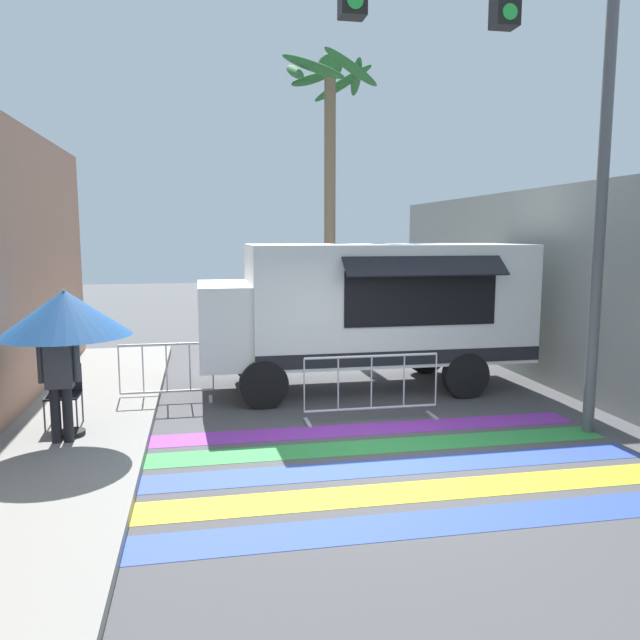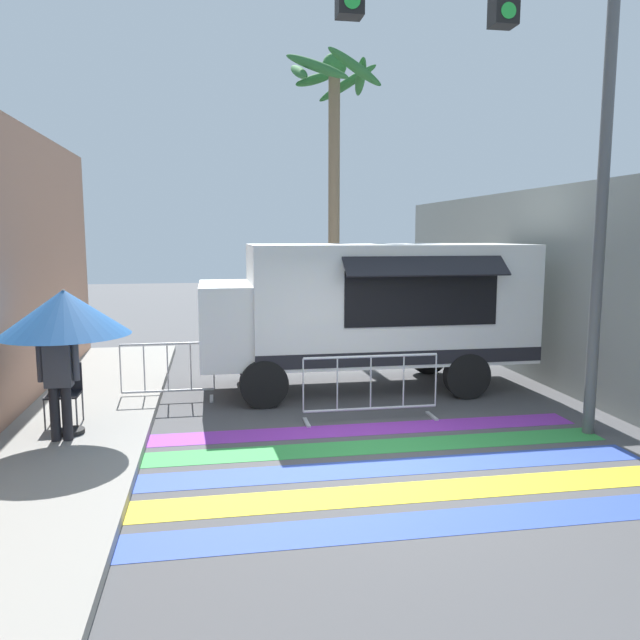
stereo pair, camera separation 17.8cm
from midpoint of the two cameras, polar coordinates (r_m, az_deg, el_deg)
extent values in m
plane|color=#4C4C4F|center=(8.34, 6.56, -12.14)|extent=(60.00, 60.00, 0.00)
cube|color=gray|center=(12.33, 21.34, 2.74)|extent=(0.20, 16.00, 3.72)
cube|color=#334FB2|center=(6.62, 11.58, -17.69)|extent=(6.40, 0.56, 0.01)
cube|color=yellow|center=(7.27, 9.32, -15.24)|extent=(6.40, 0.56, 0.01)
cube|color=#334FB2|center=(7.94, 7.48, -13.17)|extent=(6.40, 0.56, 0.01)
cube|color=green|center=(8.62, 5.95, -11.42)|extent=(6.40, 0.56, 0.01)
cube|color=purple|center=(9.32, 4.66, -9.92)|extent=(6.40, 0.56, 0.01)
cube|color=white|center=(11.54, 6.56, 1.74)|extent=(5.01, 2.17, 2.08)
cube|color=white|center=(11.14, -5.93, -0.22)|extent=(1.77, 2.00, 1.40)
cube|color=#1E232D|center=(11.07, -10.26, 1.47)|extent=(0.06, 1.74, 0.53)
cube|color=black|center=(10.57, 9.78, 1.97)|extent=(2.65, 0.03, 0.94)
cube|color=black|center=(10.34, 10.24, 4.87)|extent=(2.75, 0.43, 0.31)
cube|color=black|center=(10.64, 8.14, -3.49)|extent=(5.01, 0.01, 0.24)
cylinder|color=black|center=(10.34, -4.65, -5.84)|extent=(0.81, 0.22, 0.81)
cylinder|color=black|center=(12.28, -5.51, -3.66)|extent=(0.81, 0.22, 0.81)
cylinder|color=black|center=(11.21, 13.72, -4.96)|extent=(0.81, 0.22, 0.81)
cylinder|color=black|center=(13.02, 10.22, -3.09)|extent=(0.81, 0.22, 0.81)
cylinder|color=#515456|center=(9.57, 24.90, 10.38)|extent=(0.16, 0.16, 6.77)
cylinder|color=green|center=(9.05, 17.45, 25.39)|extent=(0.20, 0.02, 0.20)
cylinder|color=green|center=(8.40, 3.64, 27.15)|extent=(0.20, 0.02, 0.20)
cylinder|color=black|center=(9.32, -21.29, -9.47)|extent=(0.36, 0.36, 0.06)
cylinder|color=#B2B2B7|center=(9.09, -21.59, -3.65)|extent=(0.04, 0.04, 1.99)
cone|color=#1E59A5|center=(8.98, -21.81, 0.66)|extent=(1.72, 1.72, 0.61)
cylinder|color=#4C4C51|center=(9.55, -23.39, -8.00)|extent=(0.02, 0.02, 0.43)
cylinder|color=#4C4C51|center=(9.46, -20.85, -8.02)|extent=(0.02, 0.02, 0.43)
cylinder|color=#4C4C51|center=(9.95, -22.82, -7.35)|extent=(0.02, 0.02, 0.43)
cylinder|color=#4C4C51|center=(9.87, -20.39, -7.35)|extent=(0.02, 0.02, 0.43)
cube|color=black|center=(9.65, -21.93, -6.36)|extent=(0.45, 0.45, 0.03)
cube|color=black|center=(9.80, -21.74, -4.82)|extent=(0.45, 0.03, 0.41)
cylinder|color=black|center=(9.00, -22.55, -7.92)|extent=(0.13, 0.13, 0.73)
cylinder|color=black|center=(8.96, -21.60, -7.93)|extent=(0.13, 0.13, 0.73)
cube|color=#3F3F47|center=(8.83, -22.30, -3.79)|extent=(0.34, 0.20, 0.59)
cylinder|color=#3F3F47|center=(8.88, -23.70, -3.61)|extent=(0.09, 0.09, 0.50)
cylinder|color=#3F3F47|center=(8.78, -20.90, -3.59)|extent=(0.09, 0.09, 0.50)
sphere|color=brown|center=(8.76, -22.44, -1.04)|extent=(0.21, 0.21, 0.21)
cylinder|color=#B7BABF|center=(9.53, 5.22, -3.34)|extent=(2.09, 0.04, 0.04)
cylinder|color=#B7BABF|center=(9.72, 5.16, -8.07)|extent=(2.09, 0.04, 0.04)
cylinder|color=#B7BABF|center=(9.40, -1.00, -6.00)|extent=(0.02, 0.02, 0.82)
cylinder|color=#B7BABF|center=(9.50, 2.13, -5.87)|extent=(0.02, 0.02, 0.82)
cylinder|color=#B7BABF|center=(9.61, 5.19, -5.73)|extent=(0.02, 0.02, 0.82)
cylinder|color=#B7BABF|center=(9.76, 8.17, -5.57)|extent=(0.02, 0.02, 0.82)
cylinder|color=#B7BABF|center=(9.93, 11.05, -5.40)|extent=(0.02, 0.02, 0.82)
cube|color=#B7BABF|center=(9.57, -0.69, -9.35)|extent=(0.06, 0.44, 0.03)
cube|color=#B7BABF|center=(10.06, 10.69, -8.62)|extent=(0.06, 0.44, 0.03)
cylinder|color=#B7BABF|center=(10.86, -13.38, -2.14)|extent=(1.55, 0.04, 0.04)
cylinder|color=#B7BABF|center=(11.02, -13.24, -6.33)|extent=(1.55, 0.04, 0.04)
cylinder|color=#B7BABF|center=(11.01, -17.34, -4.31)|extent=(0.02, 0.02, 0.82)
cylinder|color=#B7BABF|center=(10.96, -15.33, -4.29)|extent=(0.02, 0.02, 0.82)
cylinder|color=#B7BABF|center=(10.93, -13.31, -4.25)|extent=(0.02, 0.02, 0.82)
cylinder|color=#B7BABF|center=(10.92, -11.27, -4.21)|extent=(0.02, 0.02, 0.82)
cylinder|color=#B7BABF|center=(10.91, -9.24, -4.16)|extent=(0.02, 0.02, 0.82)
cube|color=#B7BABF|center=(11.14, -16.96, -7.22)|extent=(0.06, 0.44, 0.03)
cube|color=#B7BABF|center=(11.05, -9.43, -7.10)|extent=(0.06, 0.44, 0.03)
cylinder|color=#7A664C|center=(15.83, 1.61, 9.76)|extent=(0.28, 0.28, 6.75)
sphere|color=#2D6B33|center=(16.34, 1.66, 22.22)|extent=(0.60, 0.60, 0.60)
ellipsoid|color=#2D6B33|center=(16.34, 4.07, 21.29)|extent=(0.38, 1.26, 0.83)
ellipsoid|color=#2D6B33|center=(17.06, 2.82, 20.80)|extent=(1.51, 1.11, 0.96)
ellipsoid|color=#2D6B33|center=(16.78, -0.08, 21.16)|extent=(1.29, 0.94, 0.70)
ellipsoid|color=#2D6B33|center=(16.09, -1.60, 21.74)|extent=(0.35, 1.75, 0.83)
ellipsoid|color=#2D6B33|center=(15.52, 0.05, 22.19)|extent=(1.51, 1.27, 0.92)
ellipsoid|color=#2D6B33|center=(15.64, 3.61, 22.09)|extent=(1.59, 0.90, 0.85)
camera|label=1|loc=(0.09, -89.50, 0.07)|focal=35.00mm
camera|label=2|loc=(0.09, 90.50, -0.07)|focal=35.00mm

